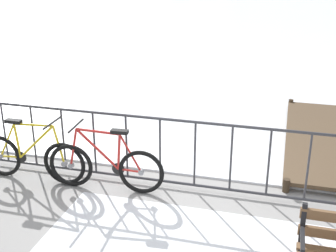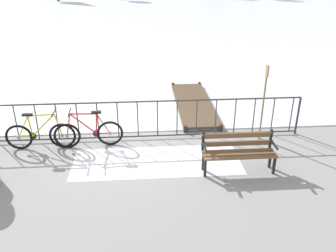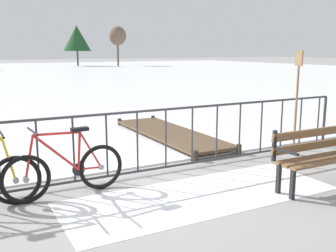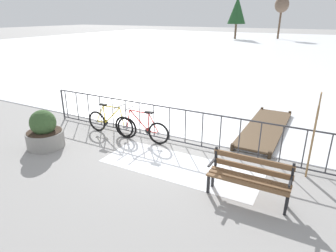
# 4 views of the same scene
# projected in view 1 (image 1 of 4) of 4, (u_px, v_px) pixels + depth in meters

# --- Properties ---
(ground_plane) EXTENTS (160.00, 160.00, 0.00)m
(ground_plane) POSITION_uv_depth(u_px,v_px,m) (177.00, 188.00, 6.55)
(ground_plane) COLOR gray
(snow_patch) EXTENTS (3.90, 1.44, 0.01)m
(snow_patch) POSITION_uv_depth(u_px,v_px,m) (208.00, 243.00, 5.30)
(snow_patch) COLOR white
(snow_patch) RESTS_ON ground
(railing_fence) EXTENTS (9.06, 0.06, 1.07)m
(railing_fence) POSITION_uv_depth(u_px,v_px,m) (177.00, 153.00, 6.34)
(railing_fence) COLOR #38383D
(railing_fence) RESTS_ON ground
(bicycle_near_railing) EXTENTS (1.71, 0.52, 0.97)m
(bicycle_near_railing) POSITION_uv_depth(u_px,v_px,m) (32.00, 157.00, 6.65)
(bicycle_near_railing) COLOR black
(bicycle_near_railing) RESTS_ON ground
(bicycle_second) EXTENTS (1.71, 0.52, 0.97)m
(bicycle_second) POSITION_uv_depth(u_px,v_px,m) (106.00, 166.00, 6.37)
(bicycle_second) COLOR black
(bicycle_second) RESTS_ON ground
(wooden_dock) EXTENTS (1.10, 3.89, 0.20)m
(wooden_dock) POSITION_uv_depth(u_px,v_px,m) (318.00, 138.00, 7.98)
(wooden_dock) COLOR brown
(wooden_dock) RESTS_ON ground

